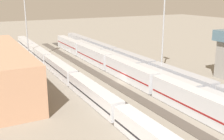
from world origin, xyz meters
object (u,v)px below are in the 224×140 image
at_px(train_on_track_2, 129,72).
at_px(train_on_track_1, 161,78).
at_px(train_on_track_0, 150,66).
at_px(light_mast_1, 25,14).
at_px(light_mast_0, 164,21).
at_px(train_on_track_5, 71,77).

height_order(train_on_track_2, train_on_track_1, train_on_track_2).
height_order(train_on_track_1, train_on_track_0, same).
height_order(train_on_track_2, light_mast_1, light_mast_1).
distance_m(train_on_track_2, light_mast_0, 18.03).
height_order(train_on_track_2, light_mast_0, light_mast_0).
height_order(train_on_track_1, light_mast_1, light_mast_1).
relative_size(train_on_track_1, light_mast_1, 4.50).
xyz_separation_m(train_on_track_5, light_mast_0, (-3.52, -27.16, 13.78)).
xyz_separation_m(train_on_track_5, train_on_track_1, (-12.42, -20.00, 0.03)).
relative_size(train_on_track_2, light_mast_0, 4.90).
xyz_separation_m(train_on_track_0, light_mast_0, (-2.67, -2.16, 13.75)).
bearing_deg(train_on_track_2, light_mast_1, 26.19).
bearing_deg(light_mast_0, light_mast_1, 40.03).
bearing_deg(train_on_track_0, light_mast_1, 40.11).
relative_size(train_on_track_2, train_on_track_1, 1.04).
distance_m(train_on_track_5, light_mast_0, 30.65).
bearing_deg(light_mast_1, train_on_track_0, -139.89).
bearing_deg(light_mast_0, train_on_track_2, 97.07).
bearing_deg(train_on_track_0, light_mast_0, -141.03).
bearing_deg(light_mast_1, train_on_track_5, -173.25).
bearing_deg(train_on_track_2, train_on_track_1, -145.92).
distance_m(train_on_track_5, light_mast_1, 36.70).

